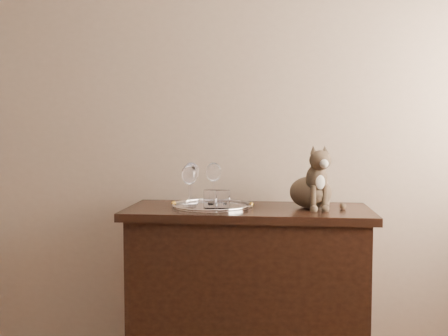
# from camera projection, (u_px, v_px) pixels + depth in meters

# --- Properties ---
(wall_back) EXTENTS (4.00, 0.10, 2.70)m
(wall_back) POSITION_uv_depth(u_px,v_px,m) (145.00, 110.00, 2.80)
(wall_back) COLOR tan
(wall_back) RESTS_ON ground
(sideboard) EXTENTS (1.20, 0.50, 0.85)m
(sideboard) POSITION_uv_depth(u_px,v_px,m) (248.00, 292.00, 2.50)
(sideboard) COLOR black
(sideboard) RESTS_ON ground
(tray) EXTENTS (0.40, 0.40, 0.01)m
(tray) POSITION_uv_depth(u_px,v_px,m) (212.00, 207.00, 2.48)
(tray) COLOR silver
(tray) RESTS_ON sideboard
(wine_glass_a) EXTENTS (0.08, 0.08, 0.21)m
(wine_glass_a) POSITION_uv_depth(u_px,v_px,m) (191.00, 183.00, 2.56)
(wine_glass_a) COLOR white
(wine_glass_a) RESTS_ON tray
(wine_glass_b) EXTENTS (0.08, 0.08, 0.21)m
(wine_glass_b) POSITION_uv_depth(u_px,v_px,m) (214.00, 183.00, 2.58)
(wine_glass_b) COLOR white
(wine_glass_b) RESTS_ON tray
(wine_glass_c) EXTENTS (0.08, 0.08, 0.21)m
(wine_glass_c) POSITION_uv_depth(u_px,v_px,m) (189.00, 186.00, 2.45)
(wine_glass_c) COLOR silver
(wine_glass_c) RESTS_ON tray
(tumbler_a) EXTENTS (0.08, 0.08, 0.09)m
(tumbler_a) POSITION_uv_depth(u_px,v_px,m) (222.00, 199.00, 2.39)
(tumbler_a) COLOR silver
(tumbler_a) RESTS_ON tray
(tumbler_b) EXTENTS (0.08, 0.08, 0.09)m
(tumbler_b) POSITION_uv_depth(u_px,v_px,m) (212.00, 199.00, 2.40)
(tumbler_b) COLOR white
(tumbler_b) RESTS_ON tray
(cat) EXTENTS (0.38, 0.37, 0.31)m
(cat) POSITION_uv_depth(u_px,v_px,m) (311.00, 177.00, 2.45)
(cat) COLOR brown
(cat) RESTS_ON sideboard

